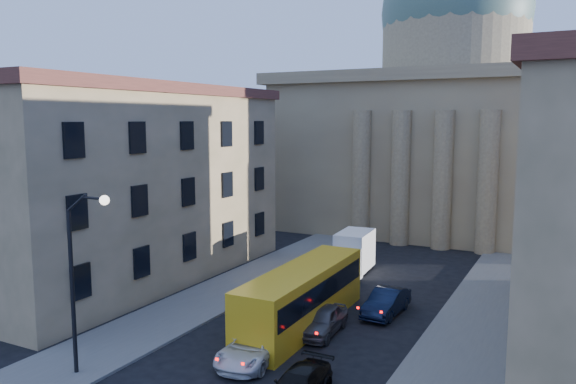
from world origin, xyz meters
The scene contains 10 objects.
sidewalk_left centered at (-8.50, 18.00, 0.07)m, with size 5.00×60.00×0.15m, color #605D57.
sidewalk_right centered at (8.50, 18.00, 0.07)m, with size 5.00×60.00×0.15m, color #605D57.
church centered at (0.00, 55.47, 11.88)m, with size 68.02×28.76×36.60m.
building_left centered at (-17.00, 22.00, 7.42)m, with size 11.60×26.60×14.70m.
street_lamp centered at (-6.97, 8.00, 5.29)m, with size 2.62×0.44×8.83m.
car_left_mid centered at (-0.80, 13.25, 0.73)m, with size 2.43×5.26×1.46m, color silver.
car_right_far centered at (0.80, 18.23, 0.79)m, with size 1.86×4.62×1.57m, color #4C4B50.
car_right_distant centered at (3.04, 22.97, 0.79)m, with size 1.68×4.80×1.58m, color black.
city_bus centered at (-0.80, 18.91, 1.87)m, with size 3.03×12.37×3.47m.
box_truck centered at (-2.28, 30.74, 1.53)m, with size 2.72×6.03×3.23m.
Camera 1 is at (13.27, -9.90, 12.13)m, focal length 35.00 mm.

